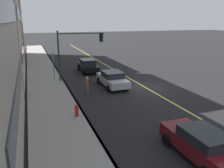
{
  "coord_description": "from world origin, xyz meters",
  "views": [
    {
      "loc": [
        -18.49,
        9.99,
        6.17
      ],
      "look_at": [
        -2.32,
        4.11,
        1.29
      ],
      "focal_mm": 36.49,
      "sensor_mm": 36.0,
      "label": 1
    }
  ],
  "objects_px": {
    "car_maroon": "(201,143)",
    "car_silver": "(112,79)",
    "car_black": "(88,65)",
    "fire_hydrant": "(77,112)",
    "pedestrian_with_backpack": "(87,84)",
    "street_sign_post": "(53,64)",
    "traffic_light_mast": "(78,46)"
  },
  "relations": [
    {
      "from": "car_maroon",
      "to": "car_silver",
      "type": "bearing_deg",
      "value": -1.05
    },
    {
      "from": "car_maroon",
      "to": "car_silver",
      "type": "distance_m",
      "value": 12.41
    },
    {
      "from": "car_black",
      "to": "fire_hydrant",
      "type": "height_order",
      "value": "car_black"
    },
    {
      "from": "car_silver",
      "to": "pedestrian_with_backpack",
      "type": "xyz_separation_m",
      "value": [
        -1.57,
        2.83,
        0.16
      ]
    },
    {
      "from": "street_sign_post",
      "to": "car_black",
      "type": "bearing_deg",
      "value": -55.54
    },
    {
      "from": "car_silver",
      "to": "pedestrian_with_backpack",
      "type": "height_order",
      "value": "pedestrian_with_backpack"
    },
    {
      "from": "pedestrian_with_backpack",
      "to": "traffic_light_mast",
      "type": "xyz_separation_m",
      "value": [
        4.72,
        -0.24,
        2.69
      ]
    },
    {
      "from": "car_black",
      "to": "traffic_light_mast",
      "type": "distance_m",
      "value": 5.11
    },
    {
      "from": "street_sign_post",
      "to": "fire_hydrant",
      "type": "distance_m",
      "value": 10.24
    },
    {
      "from": "street_sign_post",
      "to": "car_maroon",
      "type": "bearing_deg",
      "value": -163.77
    },
    {
      "from": "street_sign_post",
      "to": "traffic_light_mast",
      "type": "bearing_deg",
      "value": -109.38
    },
    {
      "from": "traffic_light_mast",
      "to": "street_sign_post",
      "type": "height_order",
      "value": "traffic_light_mast"
    },
    {
      "from": "car_black",
      "to": "street_sign_post",
      "type": "height_order",
      "value": "street_sign_post"
    },
    {
      "from": "car_silver",
      "to": "car_maroon",
      "type": "bearing_deg",
      "value": 178.95
    },
    {
      "from": "car_black",
      "to": "pedestrian_with_backpack",
      "type": "bearing_deg",
      "value": 165.84
    },
    {
      "from": "traffic_light_mast",
      "to": "car_black",
      "type": "bearing_deg",
      "value": -26.56
    },
    {
      "from": "car_black",
      "to": "pedestrian_with_backpack",
      "type": "height_order",
      "value": "pedestrian_with_backpack"
    },
    {
      "from": "pedestrian_with_backpack",
      "to": "traffic_light_mast",
      "type": "distance_m",
      "value": 5.44
    },
    {
      "from": "car_black",
      "to": "traffic_light_mast",
      "type": "height_order",
      "value": "traffic_light_mast"
    },
    {
      "from": "pedestrian_with_backpack",
      "to": "car_maroon",
      "type": "bearing_deg",
      "value": -166.52
    },
    {
      "from": "traffic_light_mast",
      "to": "car_silver",
      "type": "bearing_deg",
      "value": -140.69
    },
    {
      "from": "car_silver",
      "to": "car_black",
      "type": "xyz_separation_m",
      "value": [
        6.98,
        0.67,
        0.05
      ]
    },
    {
      "from": "car_maroon",
      "to": "pedestrian_with_backpack",
      "type": "height_order",
      "value": "pedestrian_with_backpack"
    },
    {
      "from": "car_black",
      "to": "traffic_light_mast",
      "type": "relative_size",
      "value": 0.85
    },
    {
      "from": "pedestrian_with_backpack",
      "to": "fire_hydrant",
      "type": "relative_size",
      "value": 1.67
    },
    {
      "from": "car_maroon",
      "to": "street_sign_post",
      "type": "distance_m",
      "value": 17.12
    },
    {
      "from": "pedestrian_with_backpack",
      "to": "street_sign_post",
      "type": "height_order",
      "value": "street_sign_post"
    },
    {
      "from": "car_black",
      "to": "street_sign_post",
      "type": "xyz_separation_m",
      "value": [
        -2.97,
        4.34,
        1.01
      ]
    },
    {
      "from": "car_silver",
      "to": "street_sign_post",
      "type": "xyz_separation_m",
      "value": [
        4.01,
        5.01,
        1.06
      ]
    },
    {
      "from": "car_maroon",
      "to": "traffic_light_mast",
      "type": "height_order",
      "value": "traffic_light_mast"
    },
    {
      "from": "pedestrian_with_backpack",
      "to": "street_sign_post",
      "type": "bearing_deg",
      "value": 21.36
    },
    {
      "from": "pedestrian_with_backpack",
      "to": "fire_hydrant",
      "type": "height_order",
      "value": "pedestrian_with_backpack"
    }
  ]
}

